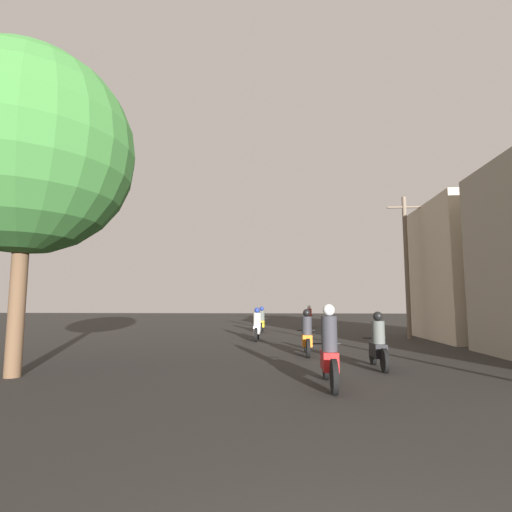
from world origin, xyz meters
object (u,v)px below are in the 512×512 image
motorcycle_red (329,353)px  building_right_far (473,271)px  motorcycle_silver (309,318)px  street_tree (28,152)px  motorcycle_orange (307,336)px  motorcycle_black (378,345)px  utility_pole_far (407,263)px  motorcycle_yellow (262,322)px  motorcycle_white (257,327)px

motorcycle_red → building_right_far: size_ratio=0.34×
motorcycle_silver → street_tree: street_tree is taller
motorcycle_orange → motorcycle_black: bearing=-50.6°
motorcycle_orange → building_right_far: building_right_far is taller
motorcycle_orange → street_tree: size_ratio=0.24×
motorcycle_black → utility_pole_far: (3.40, 8.53, 2.93)m
motorcycle_red → building_right_far: bearing=57.4°
motorcycle_black → motorcycle_yellow: 12.81m
motorcycle_orange → motorcycle_silver: bearing=91.8°
building_right_far → motorcycle_black: bearing=-127.5°
motorcycle_orange → utility_pole_far: 8.39m
building_right_far → street_tree: size_ratio=0.80×
motorcycle_silver → motorcycle_white: bearing=-109.0°
motorcycle_red → motorcycle_silver: bearing=91.5°
motorcycle_white → motorcycle_yellow: motorcycle_white is taller
motorcycle_white → street_tree: street_tree is taller
motorcycle_orange → utility_pole_far: bearing=55.7°
motorcycle_yellow → building_right_far: 11.02m
motorcycle_orange → motorcycle_yellow: motorcycle_orange is taller
motorcycle_orange → utility_pole_far: size_ratio=0.28×
motorcycle_yellow → utility_pole_far: utility_pole_far is taller
motorcycle_red → utility_pole_far: (4.91, 10.81, 2.86)m
motorcycle_red → utility_pole_far: utility_pole_far is taller
building_right_far → utility_pole_far: bearing=172.9°
motorcycle_orange → motorcycle_silver: motorcycle_silver is taller
motorcycle_black → motorcycle_white: same height
motorcycle_black → motorcycle_white: size_ratio=0.92×
motorcycle_silver → motorcycle_black: bearing=-89.2°
motorcycle_white → building_right_far: size_ratio=0.32×
motorcycle_red → motorcycle_black: motorcycle_red is taller
street_tree → motorcycle_black: bearing=11.5°
motorcycle_black → motorcycle_silver: bearing=95.9°
motorcycle_red → street_tree: 8.47m
motorcycle_yellow → street_tree: size_ratio=0.26×
utility_pole_far → motorcycle_yellow: bearing=152.0°
motorcycle_red → street_tree: (-7.06, 0.54, 4.65)m
motorcycle_silver → street_tree: bearing=-114.6°
motorcycle_orange → motorcycle_yellow: bearing=107.3°
motorcycle_orange → motorcycle_white: 5.28m
motorcycle_yellow → building_right_far: bearing=-22.7°
motorcycle_orange → street_tree: (-6.90, -4.26, 4.72)m
motorcycle_red → motorcycle_black: (1.51, 2.28, -0.07)m
motorcycle_black → motorcycle_white: bearing=119.4°
motorcycle_silver → utility_pole_far: (4.07, -8.18, 2.92)m
motorcycle_black → motorcycle_orange: (-1.67, 2.53, 0.00)m
motorcycle_silver → building_right_far: 11.28m
building_right_far → utility_pole_far: utility_pole_far is taller
motorcycle_orange → building_right_far: (7.94, 5.65, 2.52)m
motorcycle_black → motorcycle_yellow: bearing=110.1°
motorcycle_orange → motorcycle_silver: 14.22m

